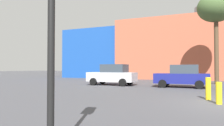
# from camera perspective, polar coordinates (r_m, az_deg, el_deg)

# --- Properties ---
(building_backdrop) EXTENTS (44.05, 11.62, 10.41)m
(building_backdrop) POSITION_cam_1_polar(r_m,az_deg,el_deg) (33.91, 24.71, 3.13)
(building_backdrop) COLOR #B2563D
(building_backdrop) RESTS_ON ground_plane
(parked_car_0) EXTENTS (4.27, 2.09, 1.85)m
(parked_car_0) POSITION_cam_1_polar(r_m,az_deg,el_deg) (19.00, 0.15, -3.17)
(parked_car_0) COLOR silver
(parked_car_0) RESTS_ON ground_plane
(parked_car_1) EXTENTS (4.09, 2.00, 1.77)m
(parked_car_1) POSITION_cam_1_polar(r_m,az_deg,el_deg) (17.54, 18.32, -3.37)
(parked_car_1) COLOR navy
(parked_car_1) RESTS_ON ground_plane
(bare_tree_0) EXTENTS (3.47, 3.47, 8.72)m
(bare_tree_0) POSITION_cam_1_polar(r_m,az_deg,el_deg) (23.29, 26.10, 12.93)
(bare_tree_0) COLOR brown
(bare_tree_0) RESTS_ON ground_plane
(bollard_yellow_0) EXTENTS (0.24, 0.24, 0.92)m
(bollard_yellow_0) POSITION_cam_1_polar(r_m,az_deg,el_deg) (9.95, 26.72, -7.23)
(bollard_yellow_0) COLOR yellow
(bollard_yellow_0) RESTS_ON ground_plane
(bollard_yellow_1) EXTENTS (0.24, 0.24, 1.06)m
(bollard_yellow_1) POSITION_cam_1_polar(r_m,az_deg,el_deg) (11.10, 24.39, -6.27)
(bollard_yellow_1) COLOR yellow
(bollard_yellow_1) RESTS_ON ground_plane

